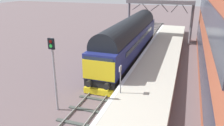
% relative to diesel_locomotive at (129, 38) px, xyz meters
% --- Properties ---
extents(ground_plane, '(140.00, 140.00, 0.00)m').
position_rel_diesel_locomotive_xyz_m(ground_plane, '(-0.00, -4.29, -2.48)').
color(ground_plane, '#625254').
rests_on(ground_plane, ground).
extents(track_main, '(2.50, 60.00, 0.15)m').
position_rel_diesel_locomotive_xyz_m(track_main, '(-0.00, -4.29, -2.43)').
color(track_main, slate).
rests_on(track_main, ground).
extents(station_platform, '(4.00, 44.00, 1.01)m').
position_rel_diesel_locomotive_xyz_m(station_platform, '(3.60, -4.29, -1.98)').
color(station_platform, '#B7B5A6').
rests_on(station_platform, ground).
extents(diesel_locomotive, '(2.74, 19.01, 4.68)m').
position_rel_diesel_locomotive_xyz_m(diesel_locomotive, '(0.00, 0.00, 0.00)').
color(diesel_locomotive, black).
rests_on(diesel_locomotive, ground).
extents(signal_post_near, '(0.44, 0.22, 5.10)m').
position_rel_diesel_locomotive_xyz_m(signal_post_near, '(-1.86, -12.35, 0.65)').
color(signal_post_near, gray).
rests_on(signal_post_near, ground).
extents(platform_number_sign, '(0.10, 0.44, 2.00)m').
position_rel_diesel_locomotive_xyz_m(platform_number_sign, '(2.06, -10.37, -0.15)').
color(platform_number_sign, slate).
rests_on(platform_number_sign, station_platform).
extents(overhead_footbridge, '(9.30, 2.00, 6.04)m').
position_rel_diesel_locomotive_xyz_m(overhead_footbridge, '(2.05, 8.87, 2.90)').
color(overhead_footbridge, slate).
rests_on(overhead_footbridge, ground).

